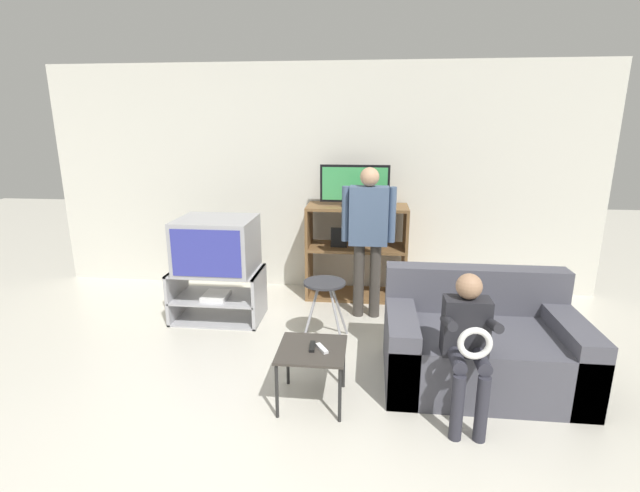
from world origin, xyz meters
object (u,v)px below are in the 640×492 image
tv_stand (218,295)px  person_standing_adult (368,229)px  folding_stool (325,292)px  snack_table (312,354)px  television_flat (355,187)px  remote_control_white (322,348)px  remote_control_black (312,346)px  couch (480,346)px  media_shelf (356,251)px  person_seated_child (468,337)px  television_main (217,245)px

tv_stand → person_standing_adult: bearing=8.8°
folding_stool → snack_table: 0.93m
television_flat → person_standing_adult: size_ratio=0.49×
television_flat → folding_stool: (-0.21, -1.21, -0.78)m
television_flat → remote_control_white: 2.31m
remote_control_black → remote_control_white: (0.07, -0.02, 0.00)m
television_flat → folding_stool: bearing=-99.8°
snack_table → couch: bearing=19.4°
remote_control_white → person_standing_adult: 1.70m
media_shelf → remote_control_black: (-0.24, -2.13, -0.11)m
snack_table → person_seated_child: (1.03, -0.09, 0.23)m
person_seated_child → couch: bearing=67.4°
remote_control_black → couch: size_ratio=0.10×
television_main → couch: bearing=-21.0°
tv_stand → remote_control_black: size_ratio=6.21×
television_main → folding_stool: (1.11, -0.43, -0.29)m
television_flat → remote_control_black: television_flat is taller
tv_stand → person_seated_child: 2.62m
remote_control_black → person_seated_child: person_seated_child is taller
media_shelf → person_seated_child: bearing=-70.4°
television_main → folding_stool: 1.23m
tv_stand → media_shelf: size_ratio=0.80×
snack_table → remote_control_black: 0.06m
folding_stool → tv_stand: bearing=159.1°
tv_stand → media_shelf: (1.37, 0.79, 0.29)m
media_shelf → couch: media_shelf is taller
tv_stand → television_flat: (1.34, 0.78, 1.02)m
television_flat → television_main: bearing=-149.3°
television_flat → remote_control_black: size_ratio=5.25×
person_standing_adult → person_seated_child: size_ratio=1.52×
folding_stool → person_standing_adult: bearing=61.0°
media_shelf → person_standing_adult: 0.69m
tv_stand → folding_stool: folding_stool is taller
television_main → snack_table: 1.79m
snack_table → remote_control_black: bearing=74.4°
person_standing_adult → person_seated_child: 1.83m
television_main → media_shelf: (1.35, 0.79, -0.24)m
television_main → person_standing_adult: 1.51m
television_main → television_flat: size_ratio=0.98×
tv_stand → television_flat: television_flat is taller
snack_table → folding_stool: bearing=90.2°
remote_control_white → person_seated_child: (0.96, -0.08, 0.17)m
remote_control_white → television_flat: bearing=55.7°
media_shelf → person_standing_adult: size_ratio=0.73×
tv_stand → person_seated_child: person_seated_child is taller
remote_control_white → person_standing_adult: person_standing_adult is taller
media_shelf → person_standing_adult: (0.13, -0.56, 0.38)m
tv_stand → folding_stool: size_ratio=1.50×
media_shelf → snack_table: media_shelf is taller
person_standing_adult → remote_control_black: bearing=-103.0°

